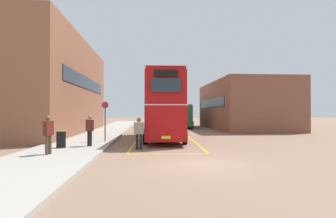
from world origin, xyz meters
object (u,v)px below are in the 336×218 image
object	(u,v)px
single_deck_bus	(182,115)
pedestrian_waiting_far	(48,132)
bus_stop_sign	(105,117)
double_decker_bus	(164,106)
litter_bin	(61,139)
pedestrian_waiting_near	(90,128)
pedestrian_boarding	(139,131)

from	to	relation	value
single_deck_bus	pedestrian_waiting_far	world-z (taller)	single_deck_bus
single_deck_bus	bus_stop_sign	bearing A→B (deg)	-112.36
double_decker_bus	single_deck_bus	world-z (taller)	double_decker_bus
single_deck_bus	litter_bin	xyz separation A→B (m)	(-9.27, -21.10, -1.04)
double_decker_bus	pedestrian_waiting_near	size ratio (longest dim) A/B	5.92
double_decker_bus	bus_stop_sign	bearing A→B (deg)	-149.44
single_deck_bus	pedestrian_waiting_far	size ratio (longest dim) A/B	5.66
pedestrian_boarding	litter_bin	distance (m)	4.20
pedestrian_waiting_near	bus_stop_sign	world-z (taller)	bus_stop_sign
pedestrian_waiting_near	bus_stop_sign	bearing A→B (deg)	78.58
bus_stop_sign	pedestrian_waiting_near	bearing A→B (deg)	-101.42
pedestrian_waiting_near	pedestrian_waiting_far	world-z (taller)	pedestrian_waiting_far
pedestrian_waiting_far	litter_bin	distance (m)	2.32
pedestrian_waiting_far	litter_bin	size ratio (longest dim) A/B	1.93
litter_bin	bus_stop_sign	size ratio (longest dim) A/B	0.35
pedestrian_boarding	pedestrian_waiting_near	xyz separation A→B (m)	(-2.81, 0.68, 0.14)
litter_bin	bus_stop_sign	world-z (taller)	bus_stop_sign
double_decker_bus	pedestrian_boarding	xyz separation A→B (m)	(-1.71, -5.46, -1.50)
pedestrian_waiting_near	litter_bin	world-z (taller)	pedestrian_waiting_near
double_decker_bus	pedestrian_boarding	size ratio (longest dim) A/B	5.93
litter_bin	bus_stop_sign	distance (m)	3.75
bus_stop_sign	litter_bin	bearing A→B (deg)	-121.16
single_deck_bus	pedestrian_waiting_far	bearing A→B (deg)	-111.36
pedestrian_boarding	pedestrian_waiting_near	bearing A→B (deg)	166.34
pedestrian_boarding	pedestrian_waiting_far	distance (m)	4.61
single_deck_bus	pedestrian_boarding	distance (m)	21.73
single_deck_bus	bus_stop_sign	xyz separation A→B (m)	(-7.42, -18.04, 0.07)
single_deck_bus	pedestrian_boarding	xyz separation A→B (m)	(-5.09, -21.11, -0.62)
pedestrian_boarding	litter_bin	bearing A→B (deg)	179.79
pedestrian_waiting_near	bus_stop_sign	distance (m)	2.51
pedestrian_waiting_far	bus_stop_sign	distance (m)	5.60
single_deck_bus	pedestrian_boarding	bearing A→B (deg)	-103.57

